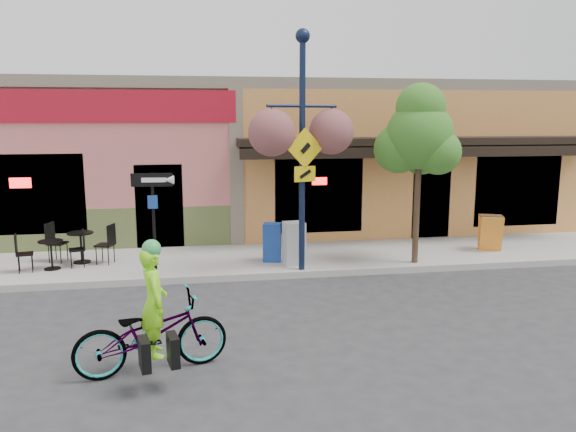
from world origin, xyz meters
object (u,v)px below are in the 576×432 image
Objects in this scene: cyclist_rider at (155,319)px; newspaper_box_blue at (272,242)px; bicycle at (151,334)px; newspaper_box_grey at (294,243)px; building at (257,154)px; street_tree at (418,174)px; lamp_post at (302,153)px; one_way_sign at (154,226)px.

newspaper_box_blue is (2.35, 5.17, -0.16)m from cyclist_rider.
bicycle is 2.14× the size of newspaper_box_grey.
street_tree is at bearing -66.32° from building.
bicycle is at bearing -103.82° from building.
building is 20.33× the size of newspaper_box_blue.
newspaper_box_blue is at bearing 132.96° from newspaper_box_grey.
bicycle is 0.21m from cyclist_rider.
lamp_post is 2.34× the size of one_way_sign.
street_tree is (5.61, 4.47, 1.46)m from cyclist_rider.
street_tree is (2.92, -6.65, -0.03)m from building.
lamp_post reaches higher than bicycle.
building is 11.95× the size of cyclist_rider.
bicycle is 0.41× the size of lamp_post.
building is at bearing 113.68° from street_tree.
lamp_post reaches higher than building.
one_way_sign is 0.53× the size of street_tree.
building is 6.55m from newspaper_box_grey.
street_tree is at bearing 1.82° from newspaper_box_blue.
newspaper_box_blue is at bearing -37.11° from bicycle.
cyclist_rider is (-2.69, -11.13, -1.49)m from building.
building reaches higher than cyclist_rider.
bicycle is at bearing -140.36° from lamp_post.
newspaper_box_blue is (-0.54, 0.85, -2.13)m from lamp_post.
cyclist_rider is 4.31m from one_way_sign.
newspaper_box_blue is 3.70m from street_tree.
building reaches higher than bicycle.
building is 11.54m from cyclist_rider.
lamp_post is 3.49m from one_way_sign.
lamp_post is at bearing -46.47° from bicycle.
lamp_post is 1.25× the size of street_tree.
street_tree is at bearing -12.53° from newspaper_box_grey.
building reaches higher than street_tree.
bicycle is at bearing -82.78° from one_way_sign.
lamp_post is at bearing -43.44° from newspaper_box_blue.
one_way_sign reaches higher than newspaper_box_blue.
one_way_sign is (-0.27, 4.28, 0.49)m from cyclist_rider.
cyclist_rider reaches higher than newspaper_box_grey.
building is 4.39× the size of street_tree.
cyclist_rider is 1.55× the size of newspaper_box_grey.
cyclist_rider is at bearing -102.19° from bicycle.
cyclist_rider reaches higher than bicycle.
newspaper_box_blue is 0.91× the size of newspaper_box_grey.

